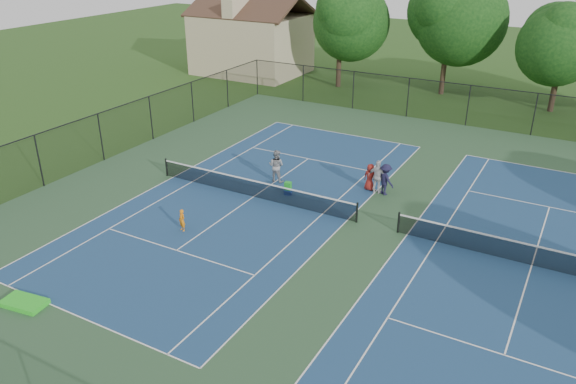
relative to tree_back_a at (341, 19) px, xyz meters
The scene contains 17 objects.
ground 27.95m from the tree_back_a, 61.56° to the right, with size 140.00×140.00×0.00m, color #234716.
court_pad 27.95m from the tree_back_a, 61.56° to the right, with size 36.00×36.00×0.01m, color #2D5035.
tennis_court_left 25.44m from the tree_back_a, 75.96° to the right, with size 12.00×23.83×1.07m.
tennis_court_right 31.80m from the tree_back_a, 50.19° to the right, with size 12.00×23.83×1.07m.
perimeter_fence 27.65m from the tree_back_a, 61.56° to the right, with size 36.08×36.08×3.02m.
tree_back_a is the anchor object (origin of this frame).
tree_back_b 9.24m from the tree_back_a, 12.53° to the left, with size 7.60×7.60×10.03m.
tree_back_c 18.04m from the tree_back_a, ahead, with size 6.00×6.00×8.40m.
clapboard_house 10.47m from the tree_back_a, behind, with size 10.80×8.10×7.65m.
child_player 29.74m from the tree_back_a, 80.03° to the right, with size 0.40×0.26×1.09m, color orange.
instructor 22.96m from the tree_back_a, 74.45° to the right, with size 0.91×0.71×1.88m, color gray.
bystander_a 23.88m from the tree_back_a, 60.29° to the right, with size 1.09×0.45×1.86m, color silver.
bystander_b 24.09m from the tree_back_a, 59.35° to the right, with size 1.13×0.65×1.74m, color #1A1836.
bystander_c 23.53m from the tree_back_a, 61.17° to the right, with size 0.73×0.48×1.50m, color maroon.
ball_crate 24.73m from the tree_back_a, 71.90° to the right, with size 0.41×0.32×0.30m, color navy.
ball_hopper 24.65m from the tree_back_a, 71.90° to the right, with size 0.34×0.28×0.43m, color green.
green_tarp 37.03m from the tree_back_a, 84.42° to the right, with size 1.69×0.92×0.19m, color green.
Camera 1 is at (7.86, -22.81, 12.85)m, focal length 35.00 mm.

